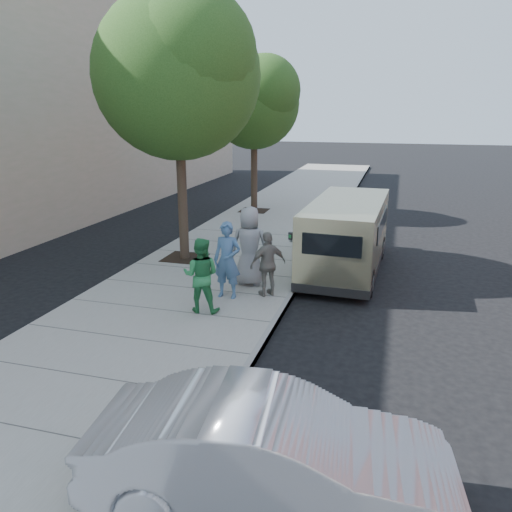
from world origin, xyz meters
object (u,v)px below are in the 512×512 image
Objects in this scene: tree_near at (179,69)px; van at (347,234)px; person_gray_shirt at (250,246)px; parking_meter at (293,246)px; sedan at (271,456)px; person_officer at (227,260)px; person_green_shirt at (201,275)px; person_striped_polo at (268,264)px; tree_far at (255,99)px.

van is at bearing 6.00° from tree_near.
person_gray_shirt is at bearing -34.17° from tree_near.
tree_near is 5.97× the size of parking_meter.
van reaches higher than sedan.
parking_meter is 0.22× the size of van.
person_green_shirt is at bearing -104.40° from person_officer.
person_officer is at bearing -18.35° from person_striped_polo.
person_officer is (-1.23, -1.72, 0.01)m from parking_meter.
person_officer is (-2.59, 5.97, 0.37)m from sedan.
van is at bearing 71.38° from parking_meter.
person_gray_shirt is (0.52, 2.00, 0.17)m from person_green_shirt.
person_officer is at bearing -77.58° from tree_far.
van is 3.26m from person_striped_polo.
person_striped_polo is at bearing -137.73° from person_green_shirt.
van is at bearing -56.28° from tree_far.
parking_meter is 1.21m from person_gray_shirt.
van is 3.57× the size of person_striped_polo.
person_striped_polo is (3.18, -9.96, -3.95)m from tree_far.
person_green_shirt is at bearing -120.86° from van.
tree_near is 7.63m from tree_far.
tree_near is 1.77× the size of sedan.
tree_near is at bearing -171.89° from van.
tree_near is 6.52m from van.
tree_far reaches higher than van.
parking_meter is at bearing -125.90° from person_green_shirt.
tree_far reaches higher than person_striped_polo.
person_green_shirt is 1.07× the size of person_striped_polo.
parking_meter is (3.50, -8.61, -3.82)m from tree_far.
tree_far reaches higher than person_green_shirt.
tree_far is 3.85× the size of person_green_shirt.
tree_near is 6.21m from person_green_shirt.
parking_meter is 7.82m from sedan.
sedan is at bearing 64.07° from person_striped_polo.
tree_near is 4.09× the size of person_officer.
person_green_shirt is (2.01, -11.32, -3.89)m from tree_far.
person_gray_shirt is (-2.22, -2.21, 0.07)m from van.
tree_near reaches higher than tree_far.
person_gray_shirt is (2.52, -1.71, -4.38)m from tree_near.
person_officer is 1.05m from person_gray_shirt.
person_officer is (2.28, -2.73, -4.48)m from tree_near.
tree_near reaches higher than person_green_shirt.
van is at bearing -5.52° from sedan.
van is (4.74, -7.10, -3.79)m from tree_far.
person_green_shirt reaches higher than sedan.
parking_meter is at bearing -16.11° from tree_near.
van reaches higher than person_officer.
person_green_shirt is 0.83× the size of person_gray_shirt.
tree_far is at bearing 10.32° from sedan.
van is at bearing -129.90° from person_green_shirt.
person_striped_polo reaches higher than sedan.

